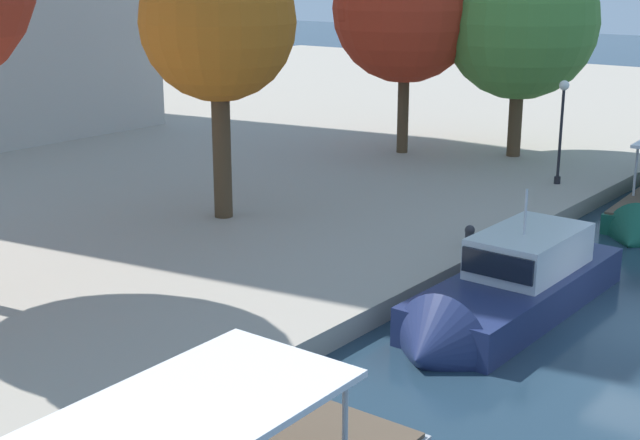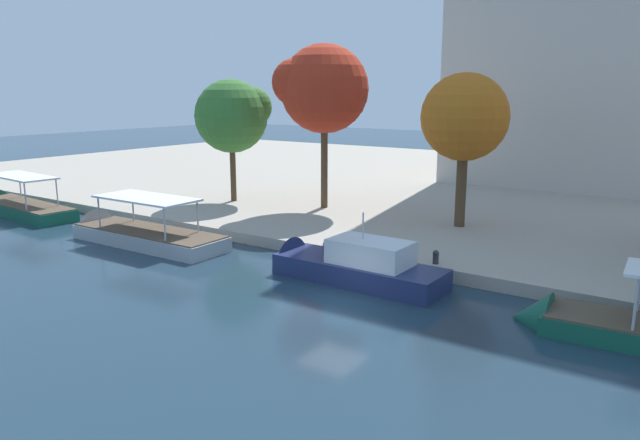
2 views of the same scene
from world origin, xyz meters
TOP-DOWN VIEW (x-y plane):
  - ground_plane at (0.00, 0.00)m, footprint 220.00×220.00m
  - dock_promenade at (0.00, 33.28)m, footprint 120.00×55.00m
  - tour_boat_0 at (-30.50, 2.89)m, footprint 11.95×3.66m
  - tour_boat_1 at (-16.01, 2.35)m, footprint 11.76×3.36m
  - motor_yacht_2 at (-1.43, 3.42)m, footprint 9.55×2.86m
  - mooring_bollard_0 at (1.88, 6.40)m, footprint 0.33×0.33m
  - tree_0 at (-11.18, 15.33)m, footprint 6.40×6.32m
  - tree_1 at (-18.31, 13.76)m, footprint 5.58×5.58m
  - tree_4 at (-0.26, 15.23)m, footprint 5.41×5.41m

SIDE VIEW (x-z plane):
  - ground_plane at x=0.00m, z-range 0.00..0.00m
  - tour_boat_0 at x=-30.50m, z-range -1.73..2.37m
  - dock_promenade at x=0.00m, z-range 0.00..0.66m
  - tour_boat_1 at x=-16.01m, z-range -1.74..2.41m
  - motor_yacht_2 at x=-1.43m, z-range -1.62..2.84m
  - mooring_bollard_0 at x=1.88m, z-range 0.68..1.38m
  - tree_1 at x=-18.31m, z-range 2.61..11.95m
  - tree_4 at x=-0.26m, z-range 2.84..12.41m
  - tree_0 at x=-11.18m, z-range 3.47..15.22m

